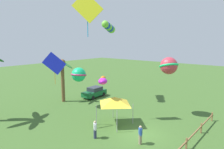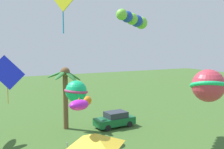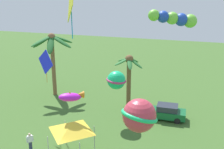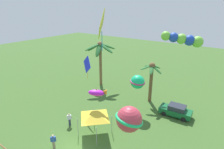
{
  "view_description": "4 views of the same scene",
  "coord_description": "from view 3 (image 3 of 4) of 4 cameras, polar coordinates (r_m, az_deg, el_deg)",
  "views": [
    {
      "loc": [
        -15.0,
        -9.12,
        8.34
      ],
      "look_at": [
        2.47,
        5.41,
        4.57
      ],
      "focal_mm": 32.75,
      "sensor_mm": 36.0,
      "label": 1
    },
    {
      "loc": [
        -6.02,
        -10.87,
        7.96
      ],
      "look_at": [
        2.6,
        5.69,
        5.93
      ],
      "focal_mm": 43.59,
      "sensor_mm": 36.0,
      "label": 2
    },
    {
      "loc": [
        9.0,
        -12.85,
        12.09
      ],
      "look_at": [
        2.55,
        5.72,
        6.08
      ],
      "focal_mm": 42.62,
      "sensor_mm": 36.0,
      "label": 3
    },
    {
      "loc": [
        11.89,
        -9.92,
        13.35
      ],
      "look_at": [
        0.42,
        5.97,
        6.15
      ],
      "focal_mm": 30.53,
      "sensor_mm": 36.0,
      "label": 4
    }
  ],
  "objects": [
    {
      "name": "palm_tree_0",
      "position": [
        32.43,
        -12.76,
        5.78
      ],
      "size": [
        5.07,
        4.93,
        7.68
      ],
      "color": "brown",
      "rests_on": "ground"
    },
    {
      "name": "palm_tree_1",
      "position": [
        28.51,
        3.65,
        0.9
      ],
      "size": [
        3.2,
        3.22,
        5.89
      ],
      "color": "brown",
      "rests_on": "ground"
    },
    {
      "name": "parked_car_0",
      "position": [
        27.36,
        11.5,
        -7.87
      ],
      "size": [
        3.99,
        1.92,
        1.51
      ],
      "color": "#145B2D",
      "rests_on": "ground"
    },
    {
      "name": "spectator_0",
      "position": [
        22.69,
        -17.15,
        -13.66
      ],
      "size": [
        0.42,
        0.45,
        1.59
      ],
      "color": "#2D3351",
      "rests_on": "ground"
    },
    {
      "name": "festival_tent",
      "position": [
        20.65,
        -8.7,
        -11.01
      ],
      "size": [
        2.86,
        2.86,
        2.85
      ],
      "color": "#9E9EA3",
      "rests_on": "ground"
    },
    {
      "name": "kite_diamond_0",
      "position": [
        21.08,
        -8.8,
        15.06
      ],
      "size": [
        1.7,
        2.74,
        4.39
      ],
      "color": "gold"
    },
    {
      "name": "kite_fish_1",
      "position": [
        20.97,
        -8.68,
        -4.71
      ],
      "size": [
        2.04,
        1.88,
        0.9
      ],
      "color": "#C41FD0"
    },
    {
      "name": "kite_diamond_2",
      "position": [
        24.35,
        -14.05,
        2.58
      ],
      "size": [
        2.02,
        0.93,
        3.01
      ],
      "color": "#1B29EF"
    },
    {
      "name": "kite_tube_3",
      "position": [
        22.49,
        13.26,
        11.6
      ],
      "size": [
        3.78,
        2.3,
        1.5
      ],
      "color": "#73CE3C"
    },
    {
      "name": "kite_ball_4",
      "position": [
        14.93,
        5.87,
        -8.73
      ],
      "size": [
        2.89,
        2.89,
        1.89
      ],
      "color": "#C13648"
    },
    {
      "name": "kite_ball_5",
      "position": [
        25.29,
        0.93,
        -1.21
      ],
      "size": [
        2.16,
        2.15,
        1.77
      ],
      "color": "#16C175"
    }
  ]
}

